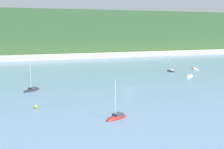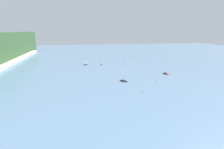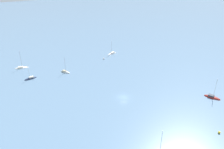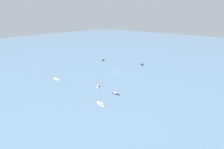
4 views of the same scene
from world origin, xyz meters
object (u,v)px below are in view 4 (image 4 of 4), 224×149
sailboat_2 (142,65)px  sailboat_3 (101,104)px  sailboat_0 (98,86)px  mooring_buoy_0 (149,59)px  mooring_buoy_2 (69,80)px  sailboat_1 (103,60)px  sailboat_5 (116,94)px  mooring_buoy_1 (124,60)px  sailboat_4 (57,79)px

sailboat_2 → sailboat_3: size_ratio=1.02×
sailboat_0 → mooring_buoy_0: bearing=-24.2°
sailboat_0 → mooring_buoy_2: 25.19m
sailboat_1 → sailboat_5: 80.30m
sailboat_0 → mooring_buoy_2: bearing=71.8°
sailboat_1 → sailboat_3: sailboat_3 is taller
sailboat_1 → sailboat_3: 91.81m
sailboat_0 → mooring_buoy_0: (-86.21, -12.19, 0.35)m
sailboat_5 → mooring_buoy_1: 81.29m
sailboat_0 → sailboat_2: size_ratio=0.90×
sailboat_1 → sailboat_2: bearing=-96.7°
sailboat_0 → sailboat_3: 24.27m
sailboat_2 → mooring_buoy_0: (-22.10, -5.71, 0.33)m
sailboat_1 → mooring_buoy_1: (-15.38, 15.44, 0.27)m
sailboat_0 → mooring_buoy_2: size_ratio=10.43×
sailboat_2 → mooring_buoy_2: bearing=122.4°
sailboat_1 → sailboat_0: bearing=-164.3°
sailboat_0 → mooring_buoy_1: (-65.83, -29.71, 0.29)m
sailboat_1 → sailboat_4: sailboat_1 is taller
sailboat_3 → mooring_buoy_2: bearing=-1.4°
sailboat_4 → mooring_buoy_0: 99.73m
sailboat_0 → mooring_buoy_0: 87.06m
sailboat_2 → sailboat_0: bearing=142.5°
sailboat_3 → sailboat_2: bearing=-61.3°
mooring_buoy_1 → mooring_buoy_2: mooring_buoy_2 is taller
sailboat_2 → mooring_buoy_0: sailboat_2 is taller
sailboat_5 → mooring_buoy_1: bearing=116.9°
sailboat_4 → sailboat_5: sailboat_4 is taller
mooring_buoy_0 → sailboat_2: bearing=14.5°
sailboat_4 → mooring_buoy_0: (-97.65, 20.26, 0.33)m
mooring_buoy_0 → sailboat_5: bearing=18.2°
mooring_buoy_2 → sailboat_5: bearing=97.0°
mooring_buoy_0 → mooring_buoy_1: 26.87m
sailboat_0 → sailboat_2: sailboat_2 is taller
sailboat_2 → sailboat_5: 69.11m
sailboat_1 → mooring_buoy_2: 60.24m
sailboat_1 → sailboat_2: 41.00m
mooring_buoy_2 → sailboat_3: bearing=77.2°
sailboat_3 → mooring_buoy_0: bearing=-61.9°
sailboat_3 → mooring_buoy_2: 43.92m
mooring_buoy_2 → sailboat_4: bearing=-56.4°
mooring_buoy_0 → sailboat_4: bearing=-11.7°
sailboat_5 → mooring_buoy_1: sailboat_5 is taller
mooring_buoy_1 → mooring_buoy_2: bearing=4.2°
mooring_buoy_0 → mooring_buoy_2: 93.12m
sailboat_2 → mooring_buoy_0: bearing=-28.8°
sailboat_1 → sailboat_4: size_ratio=1.05×
sailboat_0 → sailboat_5: sailboat_0 is taller
mooring_buoy_1 → sailboat_2: bearing=85.8°
sailboat_2 → sailboat_5: (65.20, 22.92, 0.01)m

